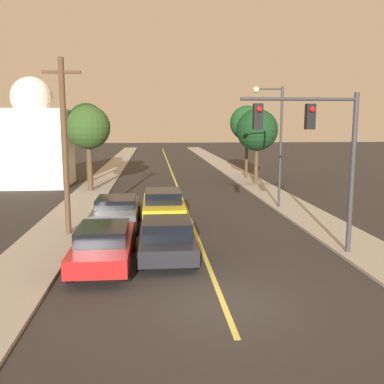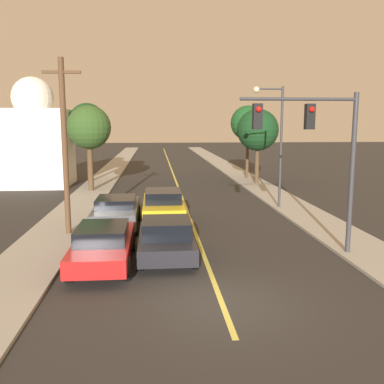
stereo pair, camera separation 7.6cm
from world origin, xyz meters
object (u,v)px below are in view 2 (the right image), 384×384
(car_near_lane_front, at_px, (166,238))
(car_outer_lane_second, at_px, (117,211))
(tree_left_far, at_px, (89,128))
(streetlamp_right, at_px, (274,130))
(tree_left_near, at_px, (87,122))
(tree_right_far, at_px, (258,130))
(utility_pole_left, at_px, (65,144))
(domed_building_left, at_px, (35,140))
(car_near_lane_second, at_px, (163,206))
(tree_right_near, at_px, (248,123))
(car_outer_lane_front, at_px, (103,244))
(traffic_signal_mast, at_px, (317,140))

(car_near_lane_front, relative_size, car_outer_lane_second, 0.89)
(car_outer_lane_second, height_order, tree_left_far, tree_left_far)
(streetlamp_right, distance_m, tree_left_near, 17.05)
(car_outer_lane_second, bearing_deg, tree_right_far, 54.19)
(utility_pole_left, height_order, domed_building_left, domed_building_left)
(car_near_lane_second, xyz_separation_m, tree_right_far, (7.84, 13.03, 3.51))
(utility_pole_left, relative_size, tree_right_far, 1.26)
(car_near_lane_front, relative_size, tree_right_near, 0.68)
(car_outer_lane_front, bearing_deg, utility_pole_left, 115.76)
(car_outer_lane_second, bearing_deg, domed_building_left, 116.99)
(domed_building_left, bearing_deg, car_outer_lane_front, -69.50)
(car_outer_lane_second, bearing_deg, car_near_lane_front, -64.98)
(streetlamp_right, bearing_deg, tree_right_far, 81.56)
(car_near_lane_second, bearing_deg, domed_building_left, 125.01)
(car_outer_lane_second, height_order, streetlamp_right, streetlamp_right)
(tree_right_far, bearing_deg, utility_pole_left, -128.55)
(tree_left_far, bearing_deg, car_near_lane_second, -64.09)
(car_near_lane_front, distance_m, car_outer_lane_front, 2.29)
(utility_pole_left, distance_m, tree_right_far, 19.32)
(domed_building_left, bearing_deg, car_outer_lane_second, -63.01)
(utility_pole_left, xyz_separation_m, tree_right_near, (11.99, 18.58, 0.89))
(traffic_signal_mast, bearing_deg, domed_building_left, 127.56)
(utility_pole_left, relative_size, domed_building_left, 0.89)
(car_near_lane_front, distance_m, domed_building_left, 21.95)
(tree_left_near, distance_m, tree_right_near, 13.68)
(car_near_lane_front, distance_m, tree_left_near, 21.78)
(traffic_signal_mast, xyz_separation_m, streetlamp_right, (0.93, 8.80, 0.20))
(tree_left_near, distance_m, domed_building_left, 4.30)
(traffic_signal_mast, xyz_separation_m, tree_right_near, (2.37, 22.32, 0.61))
(car_near_lane_second, xyz_separation_m, car_outer_lane_second, (-2.20, -0.88, -0.03))
(car_near_lane_front, relative_size, car_outer_lane_front, 0.85)
(tree_left_far, relative_size, tree_right_far, 1.02)
(car_outer_lane_front, xyz_separation_m, domed_building_left, (-7.51, 20.09, 2.86))
(car_near_lane_front, relative_size, utility_pole_left, 0.57)
(car_outer_lane_front, relative_size, tree_left_far, 0.83)
(car_near_lane_front, xyz_separation_m, utility_pole_left, (-4.20, 3.52, 3.27))
(car_near_lane_second, height_order, tree_right_far, tree_right_far)
(traffic_signal_mast, relative_size, streetlamp_right, 0.86)
(car_near_lane_front, bearing_deg, domed_building_left, 116.52)
(traffic_signal_mast, bearing_deg, car_near_lane_front, 177.76)
(car_outer_lane_front, xyz_separation_m, tree_right_far, (10.04, 19.25, 3.59))
(car_near_lane_second, height_order, domed_building_left, domed_building_left)
(domed_building_left, bearing_deg, tree_right_far, -2.74)
(tree_right_near, relative_size, tree_right_far, 1.07)
(car_near_lane_second, relative_size, tree_left_far, 0.83)
(tree_right_near, bearing_deg, car_near_lane_second, -115.27)
(utility_pole_left, bearing_deg, car_outer_lane_front, -64.24)
(car_near_lane_front, distance_m, streetlamp_right, 11.32)
(traffic_signal_mast, relative_size, domed_building_left, 0.69)
(car_outer_lane_front, bearing_deg, tree_left_far, 99.58)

